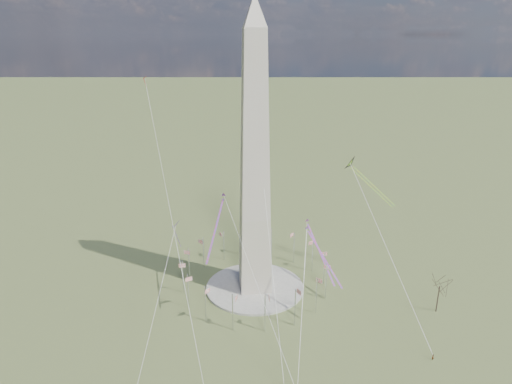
{
  "coord_description": "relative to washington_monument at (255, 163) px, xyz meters",
  "views": [
    {
      "loc": [
        -17.86,
        -146.6,
        88.76
      ],
      "look_at": [
        0.42,
        0.0,
        37.66
      ],
      "focal_mm": 32.0,
      "sensor_mm": 36.0,
      "label": 1
    }
  ],
  "objects": [
    {
      "name": "tree_near",
      "position": [
        59.1,
        -22.49,
        -37.53
      ],
      "size": [
        8.35,
        8.35,
        14.61
      ],
      "color": "#423328",
      "rests_on": "ground"
    },
    {
      "name": "flagpole_ring",
      "position": [
        -0.0,
        -0.0,
        -40.68
      ],
      "size": [
        54.4,
        54.4,
        13.0
      ],
      "color": "white",
      "rests_on": "ground"
    },
    {
      "name": "ground",
      "position": [
        0.0,
        0.0,
        -47.95
      ],
      "size": [
        2000.0,
        2000.0,
        0.0
      ],
      "primitive_type": "plane",
      "color": "#4B5E2F",
      "rests_on": "ground"
    },
    {
      "name": "washington_monument",
      "position": [
        0.0,
        0.0,
        0.0
      ],
      "size": [
        15.56,
        15.56,
        100.0
      ],
      "color": "#B5AF98",
      "rests_on": "plaza"
    },
    {
      "name": "kite_streamer_left",
      "position": [
        19.02,
        -16.42,
        -25.05
      ],
      "size": [
        8.57,
        19.11,
        13.8
      ],
      "rotation": [
        0.0,
        0.0,
        3.52
      ],
      "color": "red",
      "rests_on": "ground"
    },
    {
      "name": "kite_streamer_mid",
      "position": [
        -13.0,
        -6.0,
        -16.7
      ],
      "size": [
        8.36,
        22.43,
        15.89
      ],
      "rotation": [
        0.0,
        0.0,
        2.83
      ],
      "color": "red",
      "rests_on": "ground"
    },
    {
      "name": "kite_streamer_right",
      "position": [
        23.46,
        4.2,
        -32.44
      ],
      "size": [
        6.51,
        24.0,
        16.67
      ],
      "rotation": [
        0.0,
        0.0,
        3.35
      ],
      "color": "red",
      "rests_on": "ground"
    },
    {
      "name": "kite_diamond_purple",
      "position": [
        -27.69,
        5.89,
        -24.43
      ],
      "size": [
        2.7,
        3.72,
        10.87
      ],
      "rotation": [
        0.0,
        0.0,
        2.35
      ],
      "color": "#3C1664",
      "rests_on": "ground"
    },
    {
      "name": "kite_small_white",
      "position": [
        3.42,
        40.62,
        31.3
      ],
      "size": [
        1.98,
        1.73,
        5.18
      ],
      "rotation": [
        0.0,
        0.0,
        3.2
      ],
      "color": "white",
      "rests_on": "ground"
    },
    {
      "name": "plaza",
      "position": [
        0.0,
        0.0,
        -47.55
      ],
      "size": [
        36.0,
        36.0,
        0.8
      ],
      "primitive_type": "cylinder",
      "color": "#B8B3A8",
      "rests_on": "ground"
    },
    {
      "name": "kite_small_red",
      "position": [
        -38.65,
        41.77,
        24.27
      ],
      "size": [
        1.47,
        2.14,
        4.48
      ],
      "rotation": [
        0.0,
        0.0,
        2.44
      ],
      "color": "red",
      "rests_on": "ground"
    },
    {
      "name": "person_east",
      "position": [
        46.14,
        -45.34,
        -47.04
      ],
      "size": [
        0.79,
        0.69,
        1.83
      ],
      "primitive_type": "imported",
      "rotation": [
        0.0,
        0.0,
        3.61
      ],
      "color": "gray",
      "rests_on": "ground"
    },
    {
      "name": "kite_delta_black",
      "position": [
        39.77,
        15.78,
        -6.79
      ],
      "size": [
        18.41,
        17.51,
        17.06
      ],
      "rotation": [
        0.0,
        0.0,
        3.97
      ],
      "color": "black",
      "rests_on": "ground"
    }
  ]
}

